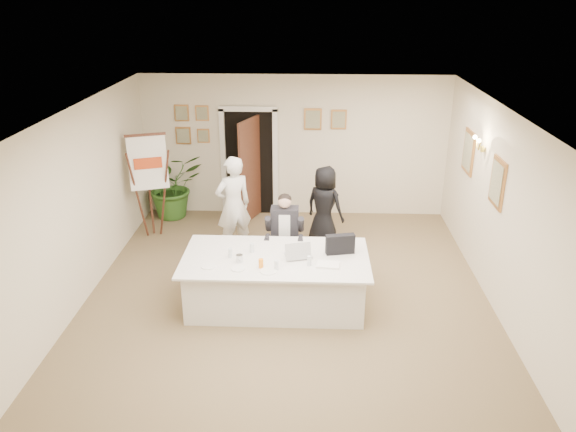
% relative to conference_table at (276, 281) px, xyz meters
% --- Properties ---
extents(floor, '(7.00, 7.00, 0.00)m').
position_rel_conference_table_xyz_m(floor, '(0.16, 0.13, -0.39)').
color(floor, brown).
rests_on(floor, ground).
extents(ceiling, '(6.00, 7.00, 0.02)m').
position_rel_conference_table_xyz_m(ceiling, '(0.16, 0.13, 2.41)').
color(ceiling, white).
rests_on(ceiling, wall_back).
extents(wall_back, '(6.00, 0.10, 2.80)m').
position_rel_conference_table_xyz_m(wall_back, '(0.16, 3.63, 1.01)').
color(wall_back, beige).
rests_on(wall_back, floor).
extents(wall_front, '(6.00, 0.10, 2.80)m').
position_rel_conference_table_xyz_m(wall_front, '(0.16, -3.37, 1.01)').
color(wall_front, beige).
rests_on(wall_front, floor).
extents(wall_left, '(0.10, 7.00, 2.80)m').
position_rel_conference_table_xyz_m(wall_left, '(-2.84, 0.13, 1.01)').
color(wall_left, beige).
rests_on(wall_left, floor).
extents(wall_right, '(0.10, 7.00, 2.80)m').
position_rel_conference_table_xyz_m(wall_right, '(3.16, 0.13, 1.01)').
color(wall_right, beige).
rests_on(wall_right, floor).
extents(doorway, '(1.14, 0.86, 2.20)m').
position_rel_conference_table_xyz_m(doorway, '(-0.72, 3.45, 0.65)').
color(doorway, black).
rests_on(doorway, floor).
extents(pictures_back_wall, '(3.40, 0.06, 0.80)m').
position_rel_conference_table_xyz_m(pictures_back_wall, '(-0.64, 3.60, 1.46)').
color(pictures_back_wall, '#B87B3F').
rests_on(pictures_back_wall, wall_back).
extents(pictures_right_wall, '(0.06, 2.20, 0.80)m').
position_rel_conference_table_xyz_m(pictures_right_wall, '(3.13, 1.33, 1.36)').
color(pictures_right_wall, '#B87B3F').
rests_on(pictures_right_wall, wall_right).
extents(wall_sconce, '(0.20, 0.30, 0.24)m').
position_rel_conference_table_xyz_m(wall_sconce, '(3.06, 1.33, 1.71)').
color(wall_sconce, '#DCC746').
rests_on(wall_sconce, wall_right).
extents(conference_table, '(2.65, 1.42, 0.78)m').
position_rel_conference_table_xyz_m(conference_table, '(0.00, 0.00, 0.00)').
color(conference_table, silver).
rests_on(conference_table, floor).
extents(seated_man, '(0.66, 0.70, 1.38)m').
position_rel_conference_table_xyz_m(seated_man, '(0.09, 0.96, 0.30)').
color(seated_man, black).
rests_on(seated_man, floor).
extents(flip_chart, '(0.69, 0.53, 1.93)m').
position_rel_conference_table_xyz_m(flip_chart, '(-2.42, 2.33, 0.50)').
color(flip_chart, '#391F12').
rests_on(flip_chart, floor).
extents(standing_man, '(0.76, 0.68, 1.74)m').
position_rel_conference_table_xyz_m(standing_man, '(-0.83, 1.73, 0.48)').
color(standing_man, white).
rests_on(standing_man, floor).
extents(standing_woman, '(0.85, 0.77, 1.46)m').
position_rel_conference_table_xyz_m(standing_woman, '(0.74, 2.13, 0.33)').
color(standing_woman, black).
rests_on(standing_woman, floor).
extents(potted_palm, '(1.54, 1.49, 1.31)m').
position_rel_conference_table_xyz_m(potted_palm, '(-2.28, 3.33, 0.26)').
color(potted_palm, '#2B581D').
rests_on(potted_palm, floor).
extents(laptop, '(0.45, 0.46, 0.28)m').
position_rel_conference_table_xyz_m(laptop, '(0.32, 0.04, 0.52)').
color(laptop, '#B7BABC').
rests_on(laptop, conference_table).
extents(laptop_bag, '(0.43, 0.20, 0.29)m').
position_rel_conference_table_xyz_m(laptop_bag, '(0.92, 0.15, 0.53)').
color(laptop_bag, black).
rests_on(laptop_bag, conference_table).
extents(paper_stack, '(0.34, 0.25, 0.03)m').
position_rel_conference_table_xyz_m(paper_stack, '(0.74, -0.24, 0.40)').
color(paper_stack, white).
rests_on(paper_stack, conference_table).
extents(plate_left, '(0.22, 0.22, 0.01)m').
position_rel_conference_table_xyz_m(plate_left, '(-0.90, -0.34, 0.39)').
color(plate_left, white).
rests_on(plate_left, conference_table).
extents(plate_mid, '(0.23, 0.23, 0.01)m').
position_rel_conference_table_xyz_m(plate_mid, '(-0.48, -0.39, 0.39)').
color(plate_mid, white).
rests_on(plate_mid, conference_table).
extents(plate_near, '(0.25, 0.25, 0.01)m').
position_rel_conference_table_xyz_m(plate_near, '(-0.07, -0.45, 0.39)').
color(plate_near, white).
rests_on(plate_near, conference_table).
extents(glass_a, '(0.06, 0.06, 0.14)m').
position_rel_conference_table_xyz_m(glass_a, '(-0.64, -0.04, 0.45)').
color(glass_a, silver).
rests_on(glass_a, conference_table).
extents(glass_b, '(0.06, 0.06, 0.14)m').
position_rel_conference_table_xyz_m(glass_b, '(0.04, -0.39, 0.45)').
color(glass_b, silver).
rests_on(glass_b, conference_table).
extents(glass_c, '(0.06, 0.06, 0.14)m').
position_rel_conference_table_xyz_m(glass_c, '(0.48, -0.24, 0.45)').
color(glass_c, silver).
rests_on(glass_c, conference_table).
extents(glass_d, '(0.07, 0.07, 0.14)m').
position_rel_conference_table_xyz_m(glass_d, '(-0.35, 0.14, 0.45)').
color(glass_d, silver).
rests_on(glass_d, conference_table).
extents(oj_glass, '(0.08, 0.08, 0.13)m').
position_rel_conference_table_xyz_m(oj_glass, '(-0.18, -0.34, 0.45)').
color(oj_glass, orange).
rests_on(oj_glass, conference_table).
extents(steel_jug, '(0.12, 0.12, 0.11)m').
position_rel_conference_table_xyz_m(steel_jug, '(-0.49, -0.18, 0.44)').
color(steel_jug, silver).
rests_on(steel_jug, conference_table).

